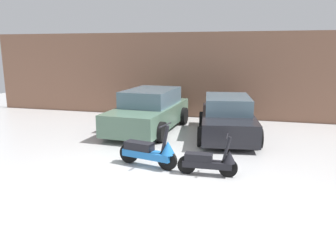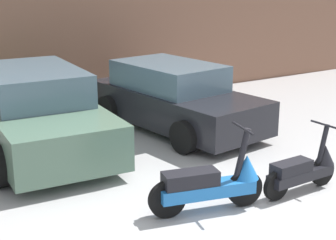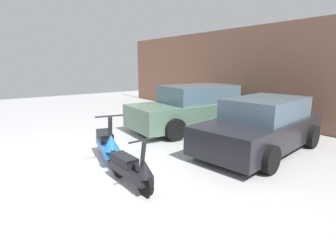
% 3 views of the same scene
% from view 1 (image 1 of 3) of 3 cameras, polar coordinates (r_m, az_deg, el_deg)
% --- Properties ---
extents(ground_plane, '(28.00, 28.00, 0.00)m').
position_cam_1_polar(ground_plane, '(7.16, -4.03, -11.45)').
color(ground_plane, '#B2B2B2').
extents(wall_back, '(19.60, 0.12, 3.56)m').
position_cam_1_polar(wall_back, '(13.93, 5.80, 7.69)').
color(wall_back, '#845B47').
rests_on(wall_back, ground_plane).
extents(scooter_front_left, '(1.60, 0.70, 1.13)m').
position_cam_1_polar(scooter_front_left, '(8.13, -3.19, -5.48)').
color(scooter_front_left, black).
rests_on(scooter_front_left, ground_plane).
extents(scooter_front_right, '(1.40, 0.50, 0.97)m').
position_cam_1_polar(scooter_front_right, '(7.66, 7.32, -7.14)').
color(scooter_front_right, black).
rests_on(scooter_front_right, ground_plane).
extents(car_rear_left, '(2.28, 4.40, 1.46)m').
position_cam_1_polar(car_rear_left, '(11.80, -3.26, 1.60)').
color(car_rear_left, '#51705B').
rests_on(car_rear_left, ground_plane).
extents(car_rear_center, '(2.30, 4.11, 1.33)m').
position_cam_1_polar(car_rear_center, '(11.10, 10.29, 0.43)').
color(car_rear_center, black).
rests_on(car_rear_center, ground_plane).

